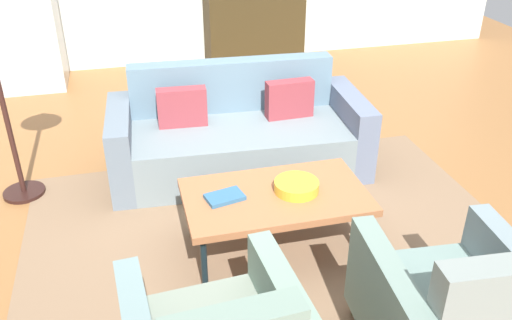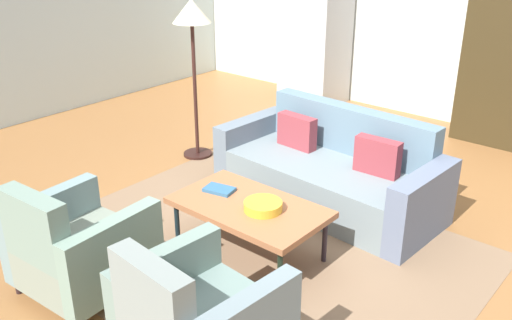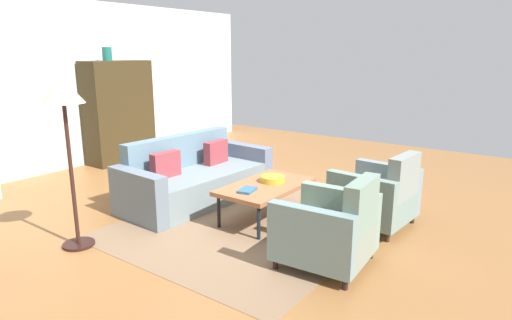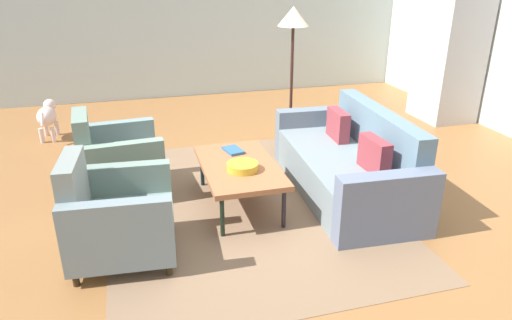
{
  "view_description": "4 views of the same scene",
  "coord_description": "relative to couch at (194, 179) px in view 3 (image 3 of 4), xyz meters",
  "views": [
    {
      "loc": [
        -0.85,
        -3.36,
        2.36
      ],
      "look_at": [
        -0.07,
        -0.28,
        0.6
      ],
      "focal_mm": 38.37,
      "sensor_mm": 36.0,
      "label": 1
    },
    {
      "loc": [
        2.53,
        -3.36,
        2.48
      ],
      "look_at": [
        -0.12,
        -0.22,
        0.69
      ],
      "focal_mm": 39.28,
      "sensor_mm": 36.0,
      "label": 2
    },
    {
      "loc": [
        -4.04,
        -3.28,
        1.97
      ],
      "look_at": [
        0.27,
        -0.13,
        0.63
      ],
      "focal_mm": 30.65,
      "sensor_mm": 36.0,
      "label": 3
    },
    {
      "loc": [
        4.01,
        -1.4,
        2.2
      ],
      "look_at": [
        0.29,
        -0.37,
        0.58
      ],
      "focal_mm": 32.76,
      "sensor_mm": 36.0,
      "label": 4
    }
  ],
  "objects": [
    {
      "name": "cabinet",
      "position": [
        0.79,
        2.59,
        0.61
      ],
      "size": [
        1.2,
        0.51,
        1.8
      ],
      "color": "#382C16",
      "rests_on": "ground"
    },
    {
      "name": "wall_back",
      "position": [
        -0.02,
        2.93,
        1.11
      ],
      "size": [
        8.67,
        0.12,
        2.8
      ],
      "primitive_type": "cube",
      "color": "silver",
      "rests_on": "ground"
    },
    {
      "name": "couch",
      "position": [
        0.0,
        0.0,
        0.0
      ],
      "size": [
        2.15,
        1.01,
        0.86
      ],
      "rotation": [
        0.0,
        0.0,
        3.09
      ],
      "color": "slate",
      "rests_on": "ground"
    },
    {
      "name": "book_stack",
      "position": [
        -0.34,
        -1.17,
        0.16
      ],
      "size": [
        0.27,
        0.2,
        0.03
      ],
      "color": "#2F5F89",
      "rests_on": "coffee_table"
    },
    {
      "name": "armchair_right",
      "position": [
        0.59,
        -2.35,
        0.06
      ],
      "size": [
        0.86,
        0.86,
        0.88
      ],
      "rotation": [
        0.0,
        0.0,
        -0.08
      ],
      "color": "#392D10",
      "rests_on": "ground"
    },
    {
      "name": "area_rug",
      "position": [
        -0.0,
        -1.14,
        -0.28
      ],
      "size": [
        3.4,
        2.6,
        0.01
      ],
      "primitive_type": "cube",
      "color": "#81644B",
      "rests_on": "ground"
    },
    {
      "name": "fruit_bowl",
      "position": [
        0.14,
        -1.19,
        0.18
      ],
      "size": [
        0.29,
        0.29,
        0.07
      ],
      "primitive_type": "cylinder",
      "color": "gold",
      "rests_on": "coffee_table"
    },
    {
      "name": "armchair_left",
      "position": [
        -0.6,
        -2.35,
        0.06
      ],
      "size": [
        0.85,
        0.85,
        0.88
      ],
      "rotation": [
        0.0,
        0.0,
        0.07
      ],
      "color": "black",
      "rests_on": "ground"
    },
    {
      "name": "coffee_table",
      "position": [
        -0.0,
        -1.19,
        0.11
      ],
      "size": [
        1.2,
        0.7,
        0.43
      ],
      "color": "black",
      "rests_on": "ground"
    },
    {
      "name": "ground_plane",
      "position": [
        -0.02,
        -0.72,
        -0.29
      ],
      "size": [
        10.41,
        10.41,
        0.0
      ],
      "primitive_type": "plane",
      "color": "#946135"
    },
    {
      "name": "floor_lamp",
      "position": [
        -1.76,
        -0.04,
        1.16
      ],
      "size": [
        0.4,
        0.4,
        1.72
      ],
      "color": "black",
      "rests_on": "ground"
    },
    {
      "name": "vase_tall",
      "position": [
        0.64,
        2.58,
        1.63
      ],
      "size": [
        0.16,
        0.16,
        0.23
      ],
      "primitive_type": "cylinder",
      "color": "#1D695E",
      "rests_on": "cabinet"
    }
  ]
}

